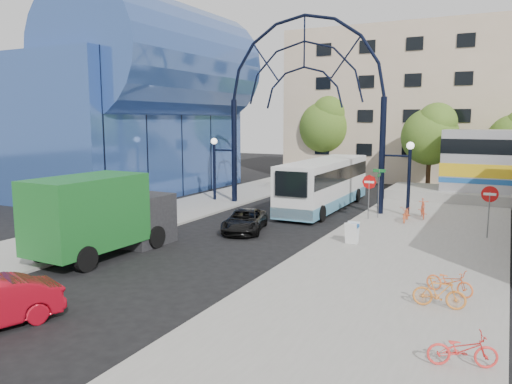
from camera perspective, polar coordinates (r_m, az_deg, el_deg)
The scene contains 20 objects.
ground at distance 20.27m, azimuth -9.68°, elevation -8.12°, with size 120.00×120.00×0.00m, color black.
sidewalk_east at distance 20.67m, azimuth 15.78°, elevation -7.82°, with size 8.00×56.00×0.12m, color gray.
plaza_west at distance 28.76m, azimuth -12.97°, elevation -3.21°, with size 5.00×50.00×0.12m, color gray.
gateway_arch at distance 31.91m, azimuth 5.50°, elevation 13.41°, with size 13.64×0.44×12.10m.
stop_sign at distance 28.63m, azimuth 12.81°, elevation 0.67°, with size 0.80×0.07×2.50m.
do_not_enter_sign at distance 25.82m, azimuth 25.13°, elevation -0.76°, with size 0.76×0.07×2.48m.
street_name_sign at distance 29.10m, azimuth 13.87°, elevation 1.03°, with size 0.70×0.70×2.80m.
sandwich_board at distance 22.91m, azimuth 10.92°, elevation -4.32°, with size 0.55×0.61×0.99m.
transit_hall at distance 40.78m, azimuth -14.70°, elevation 9.44°, with size 16.50×18.00×14.50m.
apartment_block at distance 51.46m, azimuth 16.33°, elevation 9.42°, with size 20.00×12.10×14.00m.
tree_north_a at distance 41.86m, azimuth 19.43°, elevation 6.34°, with size 4.48×4.48×7.00m.
tree_north_b at distance 48.07m, azimuth 8.14°, elevation 7.70°, with size 5.12×5.12×8.00m.
city_bus at distance 32.27m, azimuth 7.86°, elevation 0.99°, with size 2.81×11.42×3.12m.
green_truck at distance 21.91m, azimuth -17.03°, elevation -2.54°, with size 2.79×6.84×3.41m.
black_suv at distance 25.54m, azimuth -1.29°, elevation -3.29°, with size 1.86×4.02×1.12m, color black.
bike_near_a at distance 28.61m, azimuth 16.79°, elevation -2.40°, with size 0.58×1.65×0.87m, color #E75E2E.
bike_near_b at distance 29.89m, azimuth 18.53°, elevation -1.81°, with size 0.52×1.83×1.10m, color #E2512D.
bike_far_a at distance 17.39m, azimuth 21.24°, elevation -9.52°, with size 0.54×1.56×0.82m, color orange.
bike_far_b at distance 16.05m, azimuth 20.21°, elevation -10.76°, with size 0.43×1.53×0.92m, color orange.
bike_far_c at distance 12.71m, azimuth 22.52°, elevation -16.28°, with size 0.54×1.55×0.82m, color #F73531.
Camera 1 is at (11.70, -15.55, 5.67)m, focal length 35.00 mm.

